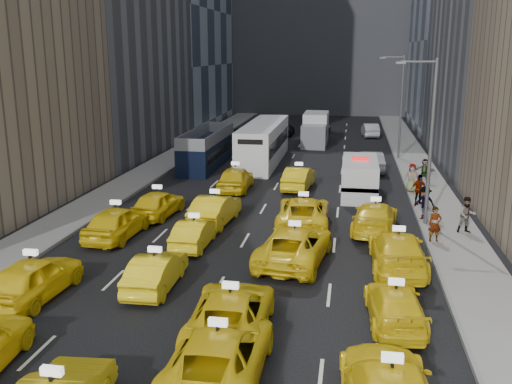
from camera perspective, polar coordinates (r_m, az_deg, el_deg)
ground at (r=21.81m, az=-5.05°, el=-11.52°), size 160.00×160.00×0.00m
sidewalk_west at (r=47.62m, az=-9.80°, el=2.51°), size 3.00×90.00×0.15m
sidewalk_east at (r=45.31m, az=16.17°, el=1.58°), size 3.00×90.00×0.15m
curb_west at (r=47.16m, az=-8.14°, el=2.49°), size 0.15×90.00×0.18m
curb_east at (r=45.16m, az=14.34°, el=1.68°), size 0.15×90.00×0.18m
streetlight_near at (r=31.60m, az=16.93°, el=5.28°), size 2.15×0.22×9.00m
streetlight_far at (r=51.38m, az=14.21°, el=8.59°), size 2.15×0.22×9.00m
taxi_2 at (r=17.18m, az=-3.77°, el=-15.92°), size 2.77×5.87×1.62m
taxi_4 at (r=23.81m, az=-21.39°, el=-8.03°), size 2.25×5.02×1.68m
taxi_5 at (r=23.53m, az=-9.99°, el=-7.82°), size 1.60×4.39×1.44m
taxi_6 at (r=19.62m, az=-2.54°, el=-11.99°), size 2.84×5.74×1.56m
taxi_7 at (r=20.99m, az=13.72°, el=-10.94°), size 2.18×4.72×1.34m
taxi_8 at (r=30.02m, az=-13.76°, el=-2.95°), size 2.19×4.99×1.67m
taxi_9 at (r=28.14m, az=-6.17°, el=-4.09°), size 1.49×4.15×1.36m
taxi_10 at (r=25.88m, az=3.87°, el=-5.34°), size 3.44×6.20×1.64m
taxi_11 at (r=25.87m, az=13.97°, el=-5.75°), size 2.44×5.70×1.64m
taxi_12 at (r=33.38m, az=-9.80°, el=-1.15°), size 2.28×4.73×1.56m
taxi_13 at (r=31.67m, az=-4.11°, el=-1.73°), size 2.09×5.05×1.63m
taxi_14 at (r=31.08m, az=4.74°, el=-2.04°), size 2.98×6.01×1.64m
taxi_15 at (r=30.86m, az=11.81°, el=-2.48°), size 2.75×5.59×1.56m
taxi_16 at (r=39.07m, az=-2.07°, el=1.36°), size 2.05×4.95×1.68m
taxi_17 at (r=39.63m, az=4.29°, el=1.41°), size 2.03×4.83×1.55m
nypd_van at (r=38.33m, az=10.31°, el=1.38°), size 2.78×6.12×2.56m
double_decker at (r=47.52m, az=-4.91°, el=4.38°), size 3.26×10.54×3.02m
city_bus at (r=48.87m, az=0.77°, el=4.92°), size 3.79×13.27×3.38m
box_truck at (r=58.61m, az=5.95°, el=6.25°), size 2.95×7.14×3.19m
misc_car_0 at (r=46.38m, az=11.41°, el=3.04°), size 2.10×4.95×1.59m
misc_car_1 at (r=59.33m, az=-2.35°, el=5.63°), size 3.18×5.81×1.54m
misc_car_2 at (r=65.61m, az=6.19°, el=6.38°), size 2.97×5.74×1.59m
misc_car_3 at (r=64.79m, az=3.02°, el=6.26°), size 1.77×4.14×1.39m
misc_car_4 at (r=65.23m, az=11.35°, el=6.11°), size 2.02×4.67×1.50m
pedestrian_0 at (r=29.52m, az=17.46°, el=-3.08°), size 0.71×0.52×1.77m
pedestrian_1 at (r=31.44m, az=20.35°, el=-2.16°), size 1.00×0.65×1.90m
pedestrian_2 at (r=33.19m, az=16.53°, el=-1.05°), size 1.32×0.96×1.89m
pedestrian_3 at (r=36.38m, az=15.96°, el=0.26°), size 1.20×0.91×1.86m
pedestrian_4 at (r=39.46m, az=15.31°, el=1.39°), size 0.94×0.52×1.91m
pedestrian_5 at (r=42.62m, az=16.50°, el=2.07°), size 1.64×0.89×1.70m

